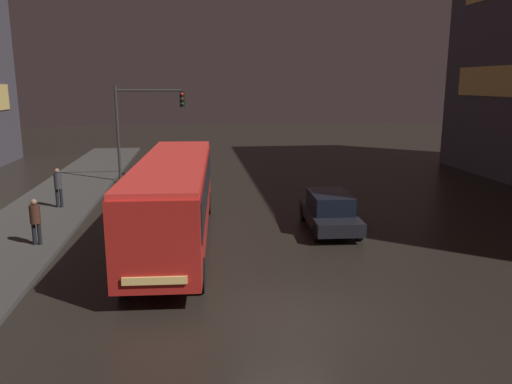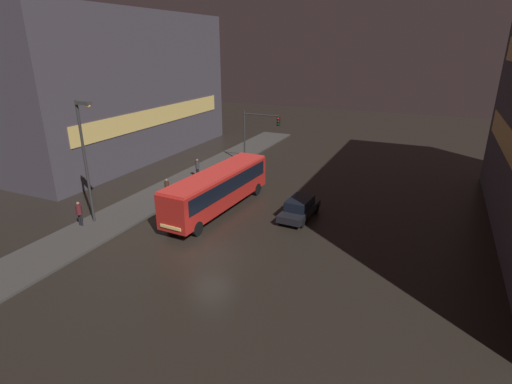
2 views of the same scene
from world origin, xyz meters
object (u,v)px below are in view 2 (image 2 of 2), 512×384
Objects in this scene: street_lamp_sidewalk at (85,146)px; pedestrian_near at (197,167)px; pedestrian_mid at (167,187)px; car_taxi at (299,208)px; pedestrian_far at (79,211)px; bus_near at (218,186)px; traffic_light_main at (257,129)px.

pedestrian_near is at bearing 83.84° from street_lamp_sidewalk.
pedestrian_near is 5.64m from pedestrian_mid.
pedestrian_mid reaches higher than car_taxi.
pedestrian_far is at bearing 33.53° from car_taxi.
bus_near is 2.04× the size of traffic_light_main.
street_lamp_sidewalk is at bearing -20.22° from pedestrian_near.
traffic_light_main reaches higher than pedestrian_near.
traffic_light_main is (5.10, 18.62, 2.71)m from pedestrian_far.
bus_near reaches higher than pedestrian_near.
car_taxi is 12.44m from pedestrian_near.
bus_near reaches higher than car_taxi.
car_taxi is 0.53× the size of street_lamp_sidewalk.
pedestrian_near is 1.09× the size of pedestrian_mid.
street_lamp_sidewalk is at bearing 31.44° from car_taxi.
pedestrian_mid is 0.95× the size of pedestrian_far.
traffic_light_main is at bearing -92.06° from pedestrian_mid.
street_lamp_sidewalk is (-1.24, -11.46, 4.47)m from pedestrian_near.
pedestrian_far is at bearing -105.32° from traffic_light_main.
traffic_light_main reaches higher than car_taxi.
street_lamp_sidewalk is (-12.80, -6.91, 4.92)m from car_taxi.
pedestrian_far is (-2.38, -6.77, 0.07)m from pedestrian_mid.
pedestrian_near is 12.36m from street_lamp_sidewalk.
car_taxi is at bearing -163.60° from pedestrian_mid.
pedestrian_far reaches higher than pedestrian_mid.
pedestrian_near reaches higher than pedestrian_mid.
pedestrian_mid is 7.65m from street_lamp_sidewalk.
pedestrian_far is 0.21× the size of street_lamp_sidewalk.
pedestrian_near is at bearing -109.59° from pedestrian_far.
pedestrian_mid is at bearing 72.35° from street_lamp_sidewalk.
traffic_light_main is at bearing -76.75° from bus_near.
traffic_light_main is at bearing -49.64° from car_taxi.
pedestrian_far is (-13.32, -7.83, 0.44)m from car_taxi.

